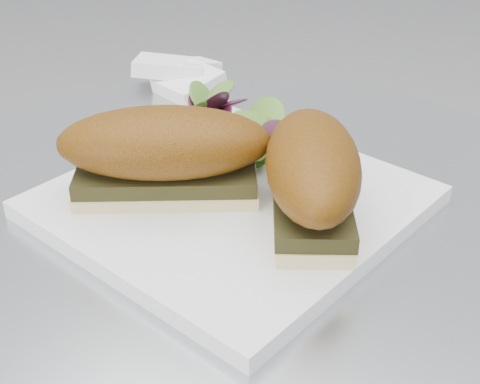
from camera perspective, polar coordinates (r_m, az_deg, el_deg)
The scene contains 5 objects.
plate at distance 0.60m, azimuth -0.71°, elevation -0.83°, with size 0.29×0.29×0.02m, color white.
sandwich_left at distance 0.58m, azimuth -6.43°, elevation 3.45°, with size 0.20×0.16×0.08m.
sandwich_right at distance 0.55m, azimuth 6.17°, elevation 1.64°, with size 0.14×0.19×0.08m.
salad at distance 0.67m, azimuth -0.33°, elevation 5.92°, with size 0.11×0.11×0.05m, color #51812A, non-canonical shape.
napkin at distance 0.86m, azimuth -5.18°, elevation 9.40°, with size 0.12×0.12×0.02m, color white, non-canonical shape.
Camera 1 is at (0.22, -0.43, 1.06)m, focal length 50.00 mm.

